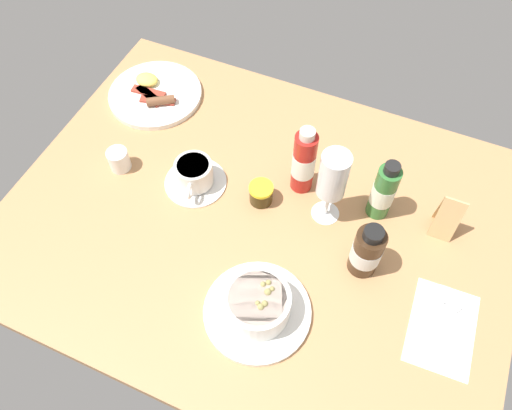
# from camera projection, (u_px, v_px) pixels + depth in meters

# --- Properties ---
(ground_plane) EXTENTS (1.10, 0.84, 0.03)m
(ground_plane) POSITION_uv_depth(u_px,v_px,m) (260.00, 221.00, 1.10)
(ground_plane) COLOR #B27F51
(porridge_bowl) EXTENTS (0.21, 0.21, 0.08)m
(porridge_bowl) POSITION_uv_depth(u_px,v_px,m) (257.00, 306.00, 0.94)
(porridge_bowl) COLOR white
(porridge_bowl) RESTS_ON ground_plane
(cutlery_setting) EXTENTS (0.13, 0.18, 0.01)m
(cutlery_setting) POSITION_uv_depth(u_px,v_px,m) (443.00, 326.00, 0.95)
(cutlery_setting) COLOR white
(cutlery_setting) RESTS_ON ground_plane
(coffee_cup) EXTENTS (0.14, 0.14, 0.07)m
(coffee_cup) POSITION_uv_depth(u_px,v_px,m) (194.00, 175.00, 1.12)
(coffee_cup) COLOR white
(coffee_cup) RESTS_ON ground_plane
(creamer_jug) EXTENTS (0.06, 0.05, 0.06)m
(creamer_jug) POSITION_uv_depth(u_px,v_px,m) (118.00, 160.00, 1.14)
(creamer_jug) COLOR white
(creamer_jug) RESTS_ON ground_plane
(wine_glass) EXTENTS (0.06, 0.06, 0.20)m
(wine_glass) POSITION_uv_depth(u_px,v_px,m) (333.00, 178.00, 0.99)
(wine_glass) COLOR white
(wine_glass) RESTS_ON ground_plane
(jam_jar) EXTENTS (0.05, 0.05, 0.05)m
(jam_jar) POSITION_uv_depth(u_px,v_px,m) (261.00, 193.00, 1.10)
(jam_jar) COLOR #36280E
(jam_jar) RESTS_ON ground_plane
(sauce_bottle_brown) EXTENTS (0.06, 0.06, 0.14)m
(sauce_bottle_brown) POSITION_uv_depth(u_px,v_px,m) (367.00, 251.00, 0.97)
(sauce_bottle_brown) COLOR #382314
(sauce_bottle_brown) RESTS_ON ground_plane
(sauce_bottle_red) EXTENTS (0.05, 0.05, 0.18)m
(sauce_bottle_red) POSITION_uv_depth(u_px,v_px,m) (304.00, 162.00, 1.07)
(sauce_bottle_red) COLOR #B21E19
(sauce_bottle_red) RESTS_ON ground_plane
(sauce_bottle_green) EXTENTS (0.05, 0.05, 0.16)m
(sauce_bottle_green) POSITION_uv_depth(u_px,v_px,m) (383.00, 192.00, 1.04)
(sauce_bottle_green) COLOR #337233
(sauce_bottle_green) RESTS_ON ground_plane
(breakfast_plate) EXTENTS (0.24, 0.24, 0.04)m
(breakfast_plate) POSITION_uv_depth(u_px,v_px,m) (155.00, 94.00, 1.29)
(breakfast_plate) COLOR white
(breakfast_plate) RESTS_ON ground_plane
(menu_card) EXTENTS (0.05, 0.05, 0.11)m
(menu_card) POSITION_uv_depth(u_px,v_px,m) (448.00, 215.00, 1.03)
(menu_card) COLOR tan
(menu_card) RESTS_ON ground_plane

